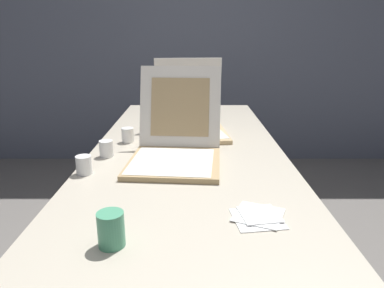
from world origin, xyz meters
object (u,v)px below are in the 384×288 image
at_px(cup_white_mid, 128,135).
at_px(pizza_box_front, 176,149).
at_px(cup_printed_front, 112,229).
at_px(napkin_pile, 259,216).
at_px(table, 188,155).
at_px(cup_white_near_center, 107,149).
at_px(cup_white_near_left, 85,165).
at_px(pizza_box_middle, 191,123).

bearing_deg(cup_white_mid, pizza_box_front, -47.81).
bearing_deg(cup_printed_front, pizza_box_front, 77.89).
bearing_deg(napkin_pile, cup_printed_front, -160.17).
relative_size(table, cup_white_near_center, 28.22).
bearing_deg(cup_white_near_left, cup_white_near_center, 79.07).
bearing_deg(table, cup_white_near_center, -156.88).
bearing_deg(napkin_pile, pizza_box_front, 118.60).
bearing_deg(cup_white_near_center, napkin_pile, -43.57).
distance_m(pizza_box_middle, cup_white_near_center, 0.54).
bearing_deg(cup_white_near_center, cup_white_near_left, -100.93).
bearing_deg(cup_white_mid, table, -12.75).
bearing_deg(napkin_pile, cup_white_near_left, 150.79).
bearing_deg(pizza_box_middle, cup_white_near_center, -139.97).
relative_size(cup_white_near_left, napkin_pile, 0.39).
height_order(cup_white_near_left, napkin_pile, cup_white_near_left).
bearing_deg(pizza_box_middle, table, -99.07).
bearing_deg(napkin_pile, cup_white_near_center, 136.43).
height_order(cup_white_near_center, napkin_pile, cup_white_near_center).
xyz_separation_m(cup_white_mid, cup_printed_front, (0.12, -0.94, 0.01)).
distance_m(pizza_box_front, cup_white_mid, 0.39).
bearing_deg(cup_white_near_left, cup_white_mid, 77.17).
bearing_deg(cup_white_near_center, cup_printed_front, -76.02).
relative_size(cup_printed_front, napkin_pile, 0.50).
relative_size(table, cup_printed_front, 22.10).
distance_m(cup_white_mid, cup_printed_front, 0.95).
height_order(pizza_box_front, cup_white_near_left, pizza_box_front).
distance_m(table, napkin_pile, 0.76).
bearing_deg(cup_white_near_center, table, 23.12).
distance_m(pizza_box_front, cup_white_near_center, 0.32).
height_order(cup_printed_front, napkin_pile, cup_printed_front).
height_order(cup_white_near_left, cup_printed_front, cup_printed_front).
bearing_deg(pizza_box_middle, cup_white_near_left, -130.77).
bearing_deg(cup_white_near_center, cup_white_mid, 75.43).
bearing_deg(pizza_box_middle, pizza_box_front, -103.63).
distance_m(cup_printed_front, napkin_pile, 0.44).
relative_size(pizza_box_front, pizza_box_middle, 1.23).
xyz_separation_m(pizza_box_front, cup_printed_front, (-0.14, -0.65, -0.01)).
relative_size(cup_white_near_left, cup_printed_front, 0.78).
xyz_separation_m(table, pizza_box_front, (-0.05, -0.22, 0.10)).
height_order(table, cup_white_near_center, cup_white_near_center).
distance_m(pizza_box_front, napkin_pile, 0.58).
bearing_deg(cup_white_mid, pizza_box_middle, 27.10).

